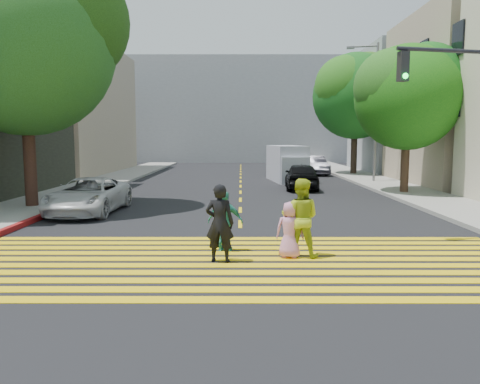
{
  "coord_description": "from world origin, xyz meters",
  "views": [
    {
      "loc": [
        0.02,
        -9.01,
        2.79
      ],
      "look_at": [
        0.0,
        3.0,
        1.4
      ],
      "focal_mm": 35.0,
      "sensor_mm": 36.0,
      "label": 1
    }
  ],
  "objects_px": {
    "pedestrian_child": "(290,230)",
    "dark_car_parked": "(314,165)",
    "pedestrian_man": "(220,223)",
    "white_sedan": "(89,196)",
    "white_van": "(287,165)",
    "tree_left": "(26,35)",
    "silver_car": "(284,163)",
    "tree_right_far": "(356,92)",
    "pedestrian_woman": "(300,218)",
    "pedestrian_extra": "(225,221)",
    "dark_car_near": "(302,176)",
    "tree_right_near": "(409,92)"
  },
  "relations": [
    {
      "from": "tree_right_far",
      "to": "silver_car",
      "type": "distance_m",
      "value": 9.0
    },
    {
      "from": "pedestrian_woman",
      "to": "dark_car_parked",
      "type": "height_order",
      "value": "pedestrian_woman"
    },
    {
      "from": "dark_car_near",
      "to": "pedestrian_extra",
      "type": "bearing_deg",
      "value": 79.3
    },
    {
      "from": "tree_left",
      "to": "white_sedan",
      "type": "relative_size",
      "value": 2.09
    },
    {
      "from": "pedestrian_child",
      "to": "white_van",
      "type": "height_order",
      "value": "white_van"
    },
    {
      "from": "dark_car_parked",
      "to": "pedestrian_woman",
      "type": "bearing_deg",
      "value": -104.0
    },
    {
      "from": "pedestrian_extra",
      "to": "white_van",
      "type": "distance_m",
      "value": 19.12
    },
    {
      "from": "silver_car",
      "to": "white_van",
      "type": "distance_m",
      "value": 10.31
    },
    {
      "from": "tree_right_near",
      "to": "dark_car_parked",
      "type": "distance_m",
      "value": 13.52
    },
    {
      "from": "tree_right_far",
      "to": "dark_car_parked",
      "type": "xyz_separation_m",
      "value": [
        -3.0,
        0.28,
        -5.5
      ]
    },
    {
      "from": "tree_right_near",
      "to": "dark_car_parked",
      "type": "relative_size",
      "value": 1.69
    },
    {
      "from": "pedestrian_extra",
      "to": "white_sedan",
      "type": "xyz_separation_m",
      "value": [
        -5.29,
        5.91,
        -0.09
      ]
    },
    {
      "from": "pedestrian_child",
      "to": "dark_car_near",
      "type": "bearing_deg",
      "value": -87.51
    },
    {
      "from": "silver_car",
      "to": "tree_right_far",
      "type": "bearing_deg",
      "value": 138.68
    },
    {
      "from": "pedestrian_woman",
      "to": "dark_car_near",
      "type": "relative_size",
      "value": 0.43
    },
    {
      "from": "pedestrian_child",
      "to": "dark_car_parked",
      "type": "xyz_separation_m",
      "value": [
        4.43,
        24.9,
        0.06
      ]
    },
    {
      "from": "pedestrian_child",
      "to": "dark_car_near",
      "type": "xyz_separation_m",
      "value": [
        2.18,
        14.71,
        0.07
      ]
    },
    {
      "from": "pedestrian_extra",
      "to": "silver_car",
      "type": "relative_size",
      "value": 0.34
    },
    {
      "from": "dark_car_parked",
      "to": "pedestrian_man",
      "type": "bearing_deg",
      "value": -107.9
    },
    {
      "from": "pedestrian_extra",
      "to": "white_van",
      "type": "relative_size",
      "value": 0.3
    },
    {
      "from": "tree_right_near",
      "to": "pedestrian_extra",
      "type": "bearing_deg",
      "value": -126.11
    },
    {
      "from": "pedestrian_woman",
      "to": "dark_car_parked",
      "type": "distance_m",
      "value": 25.15
    },
    {
      "from": "tree_right_far",
      "to": "pedestrian_child",
      "type": "height_order",
      "value": "tree_right_far"
    },
    {
      "from": "tree_right_far",
      "to": "pedestrian_man",
      "type": "height_order",
      "value": "tree_right_far"
    },
    {
      "from": "tree_right_near",
      "to": "pedestrian_extra",
      "type": "xyz_separation_m",
      "value": [
        -8.53,
        -11.7,
        -4.27
      ]
    },
    {
      "from": "pedestrian_man",
      "to": "white_van",
      "type": "bearing_deg",
      "value": -92.73
    },
    {
      "from": "pedestrian_woman",
      "to": "white_van",
      "type": "relative_size",
      "value": 0.37
    },
    {
      "from": "white_van",
      "to": "silver_car",
      "type": "bearing_deg",
      "value": 78.9
    },
    {
      "from": "tree_right_near",
      "to": "pedestrian_extra",
      "type": "relative_size",
      "value": 4.96
    },
    {
      "from": "pedestrian_extra",
      "to": "pedestrian_woman",
      "type": "bearing_deg",
      "value": 173.85
    },
    {
      "from": "tree_right_near",
      "to": "pedestrian_man",
      "type": "bearing_deg",
      "value": -124.19
    },
    {
      "from": "tree_left",
      "to": "pedestrian_man",
      "type": "distance_m",
      "value": 12.44
    },
    {
      "from": "dark_car_near",
      "to": "silver_car",
      "type": "distance_m",
      "value": 15.03
    },
    {
      "from": "pedestrian_man",
      "to": "white_sedan",
      "type": "distance_m",
      "value": 8.65
    },
    {
      "from": "pedestrian_man",
      "to": "silver_car",
      "type": "xyz_separation_m",
      "value": [
        4.18,
        30.09,
        -0.26
      ]
    },
    {
      "from": "white_sedan",
      "to": "dark_car_parked",
      "type": "height_order",
      "value": "dark_car_parked"
    },
    {
      "from": "tree_right_far",
      "to": "pedestrian_extra",
      "type": "bearing_deg",
      "value": -110.48
    },
    {
      "from": "tree_left",
      "to": "pedestrian_extra",
      "type": "relative_size",
      "value": 6.61
    },
    {
      "from": "pedestrian_extra",
      "to": "silver_car",
      "type": "height_order",
      "value": "pedestrian_extra"
    },
    {
      "from": "silver_car",
      "to": "dark_car_parked",
      "type": "distance_m",
      "value": 5.18
    },
    {
      "from": "tree_right_near",
      "to": "pedestrian_woman",
      "type": "xyz_separation_m",
      "value": [
        -6.76,
        -12.23,
        -4.08
      ]
    },
    {
      "from": "tree_right_far",
      "to": "pedestrian_man",
      "type": "bearing_deg",
      "value": -109.91
    },
    {
      "from": "pedestrian_woman",
      "to": "white_sedan",
      "type": "bearing_deg",
      "value": -27.97
    },
    {
      "from": "tree_right_far",
      "to": "white_van",
      "type": "bearing_deg",
      "value": -137.12
    },
    {
      "from": "white_sedan",
      "to": "silver_car",
      "type": "height_order",
      "value": "white_sedan"
    },
    {
      "from": "tree_left",
      "to": "pedestrian_woman",
      "type": "distance_m",
      "value": 13.39
    },
    {
      "from": "silver_car",
      "to": "tree_left",
      "type": "bearing_deg",
      "value": 66.97
    },
    {
      "from": "tree_left",
      "to": "pedestrian_woman",
      "type": "relative_size",
      "value": 5.32
    },
    {
      "from": "tree_right_far",
      "to": "pedestrian_man",
      "type": "xyz_separation_m",
      "value": [
        -9.05,
        -24.98,
        -5.34
      ]
    },
    {
      "from": "tree_right_far",
      "to": "pedestrian_woman",
      "type": "xyz_separation_m",
      "value": [
        -7.18,
        -24.51,
        -5.3
      ]
    }
  ]
}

